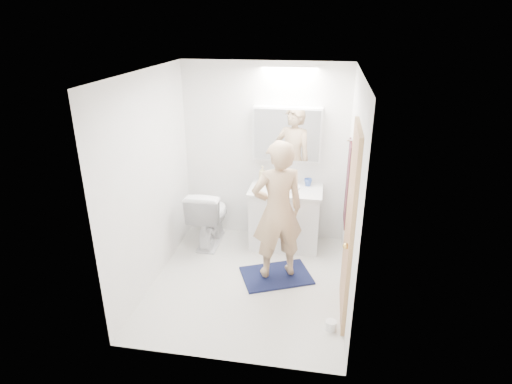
% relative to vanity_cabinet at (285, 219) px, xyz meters
% --- Properties ---
extents(floor, '(2.50, 2.50, 0.00)m').
position_rel_vanity_cabinet_xyz_m(floor, '(-0.32, -0.96, -0.39)').
color(floor, silver).
rests_on(floor, ground).
extents(ceiling, '(2.50, 2.50, 0.00)m').
position_rel_vanity_cabinet_xyz_m(ceiling, '(-0.32, -0.96, 2.01)').
color(ceiling, white).
rests_on(ceiling, floor).
extents(wall_back, '(2.50, 0.00, 2.50)m').
position_rel_vanity_cabinet_xyz_m(wall_back, '(-0.32, 0.29, 0.81)').
color(wall_back, white).
rests_on(wall_back, floor).
extents(wall_front, '(2.50, 0.00, 2.50)m').
position_rel_vanity_cabinet_xyz_m(wall_front, '(-0.32, -2.21, 0.81)').
color(wall_front, white).
rests_on(wall_front, floor).
extents(wall_left, '(0.00, 2.50, 2.50)m').
position_rel_vanity_cabinet_xyz_m(wall_left, '(-1.42, -0.96, 0.81)').
color(wall_left, white).
rests_on(wall_left, floor).
extents(wall_right, '(0.00, 2.50, 2.50)m').
position_rel_vanity_cabinet_xyz_m(wall_right, '(0.78, -0.96, 0.81)').
color(wall_right, white).
rests_on(wall_right, floor).
extents(vanity_cabinet, '(0.90, 0.55, 0.78)m').
position_rel_vanity_cabinet_xyz_m(vanity_cabinet, '(0.00, 0.00, 0.00)').
color(vanity_cabinet, white).
rests_on(vanity_cabinet, floor).
extents(countertop, '(0.95, 0.58, 0.04)m').
position_rel_vanity_cabinet_xyz_m(countertop, '(0.00, -0.00, 0.41)').
color(countertop, silver).
rests_on(countertop, vanity_cabinet).
extents(sink_basin, '(0.36, 0.36, 0.03)m').
position_rel_vanity_cabinet_xyz_m(sink_basin, '(0.00, 0.03, 0.45)').
color(sink_basin, white).
rests_on(sink_basin, countertop).
extents(faucet, '(0.02, 0.02, 0.16)m').
position_rel_vanity_cabinet_xyz_m(faucet, '(0.00, 0.22, 0.51)').
color(faucet, silver).
rests_on(faucet, countertop).
extents(medicine_cabinet, '(0.88, 0.14, 0.70)m').
position_rel_vanity_cabinet_xyz_m(medicine_cabinet, '(-0.02, 0.21, 1.11)').
color(medicine_cabinet, white).
rests_on(medicine_cabinet, wall_back).
extents(mirror_panel, '(0.84, 0.01, 0.66)m').
position_rel_vanity_cabinet_xyz_m(mirror_panel, '(-0.02, 0.13, 1.11)').
color(mirror_panel, silver).
rests_on(mirror_panel, medicine_cabinet).
extents(toilet, '(0.45, 0.80, 0.81)m').
position_rel_vanity_cabinet_xyz_m(toilet, '(-1.02, -0.12, 0.02)').
color(toilet, white).
rests_on(toilet, floor).
extents(bath_rug, '(0.95, 0.82, 0.02)m').
position_rel_vanity_cabinet_xyz_m(bath_rug, '(-0.01, -0.80, -0.38)').
color(bath_rug, '#131D3D').
rests_on(bath_rug, floor).
extents(person, '(0.71, 0.60, 1.65)m').
position_rel_vanity_cabinet_xyz_m(person, '(-0.01, -0.80, 0.48)').
color(person, tan).
rests_on(person, bath_rug).
extents(door, '(0.04, 0.80, 2.00)m').
position_rel_vanity_cabinet_xyz_m(door, '(0.76, -1.31, 0.61)').
color(door, tan).
rests_on(door, wall_right).
extents(door_knob, '(0.06, 0.06, 0.06)m').
position_rel_vanity_cabinet_xyz_m(door_knob, '(0.72, -1.61, 0.56)').
color(door_knob, gold).
rests_on(door_knob, door).
extents(towel, '(0.02, 0.42, 1.00)m').
position_rel_vanity_cabinet_xyz_m(towel, '(0.75, -0.41, 0.71)').
color(towel, '#101D33').
rests_on(towel, wall_right).
extents(towel_hook, '(0.07, 0.02, 0.02)m').
position_rel_vanity_cabinet_xyz_m(towel_hook, '(0.74, -0.41, 1.23)').
color(towel_hook, silver).
rests_on(towel_hook, wall_right).
extents(soap_bottle_a, '(0.13, 0.13, 0.25)m').
position_rel_vanity_cabinet_xyz_m(soap_bottle_a, '(-0.34, 0.15, 0.55)').
color(soap_bottle_a, '#C8B782').
rests_on(soap_bottle_a, countertop).
extents(soap_bottle_b, '(0.11, 0.11, 0.17)m').
position_rel_vanity_cabinet_xyz_m(soap_bottle_b, '(-0.21, 0.18, 0.51)').
color(soap_bottle_b, '#5F96CC').
rests_on(soap_bottle_b, countertop).
extents(toothbrush_cup, '(0.11, 0.11, 0.10)m').
position_rel_vanity_cabinet_xyz_m(toothbrush_cup, '(0.28, 0.16, 0.48)').
color(toothbrush_cup, '#3858A8').
rests_on(toothbrush_cup, countertop).
extents(toilet_paper_roll, '(0.11, 0.11, 0.10)m').
position_rel_vanity_cabinet_xyz_m(toilet_paper_roll, '(0.64, -1.63, -0.34)').
color(toilet_paper_roll, white).
rests_on(toilet_paper_roll, floor).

